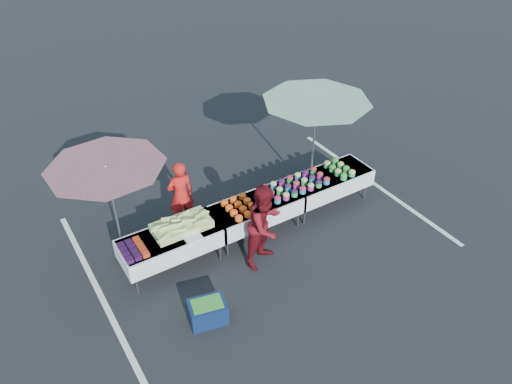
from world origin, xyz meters
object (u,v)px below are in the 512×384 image
customer (265,225)px  table_right (328,181)px  umbrella_left (107,175)px  storage_bin (208,311)px  table_left (171,242)px  table_center (256,209)px  vendor (181,195)px  umbrella_right (316,109)px

customer → table_right: bearing=-1.6°
table_right → umbrella_left: bearing=170.6°
storage_bin → umbrella_left: bearing=119.5°
table_left → storage_bin: size_ratio=2.71×
table_left → customer: 1.72m
table_center → table_right: (1.80, 0.00, 0.00)m
table_right → customer: bearing=-160.1°
table_center → table_right: bearing=0.0°
vendor → umbrella_left: (-1.38, -0.30, 1.15)m
customer → storage_bin: (-1.58, -0.71, -0.63)m
table_left → table_right: (3.60, 0.00, 0.00)m
vendor → umbrella_left: bearing=13.6°
table_left → table_center: (1.80, 0.00, 0.00)m
customer → umbrella_left: size_ratio=0.65×
vendor → storage_bin: size_ratio=2.16×
storage_bin → table_left: bearing=100.9°
umbrella_left → storage_bin: umbrella_left is taller
umbrella_left → umbrella_right: umbrella_right is taller
umbrella_left → umbrella_right: (4.25, -0.19, 0.16)m
storage_bin → customer: bearing=37.3°
table_right → vendor: (-2.92, 1.01, 0.16)m
table_center → umbrella_right: umbrella_right is taller
table_center → customer: (-0.28, -0.75, 0.25)m
vendor → customer: customer is taller
table_center → customer: 0.84m
table_center → vendor: vendor is taller
table_left → umbrella_right: bearing=8.4°
table_left → table_center: bearing=0.0°
table_left → table_center: same height
table_left → table_right: size_ratio=1.00×
table_right → customer: size_ratio=1.11×
table_center → customer: customer is taller
table_center → umbrella_left: 2.91m
storage_bin → table_center: bearing=51.2°
table_left → customer: size_ratio=1.11×
table_center → vendor: (-1.12, 1.01, 0.16)m
vendor → umbrella_left: umbrella_left is taller
customer → umbrella_right: (2.02, 1.27, 1.21)m
table_left → storage_bin: table_left is taller
table_center → umbrella_left: umbrella_left is taller
umbrella_left → storage_bin: (0.65, -2.17, -1.69)m
table_center → storage_bin: (-1.85, -1.46, -0.38)m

